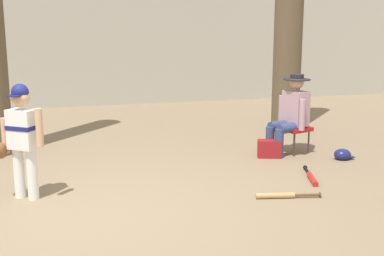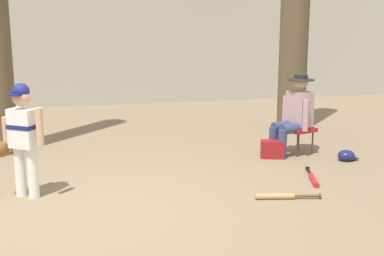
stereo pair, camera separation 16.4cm
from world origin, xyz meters
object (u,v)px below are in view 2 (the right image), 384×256
at_px(handbag_beside_stool, 272,149).
at_px(bat_red_barrel, 313,179).
at_px(folding_stool, 299,130).
at_px(bat_wood_tan, 280,196).
at_px(batting_helmet_navy, 346,156).
at_px(young_ballplayer, 22,133).
at_px(seated_spectator, 294,113).

bearing_deg(handbag_beside_stool, bat_red_barrel, -86.28).
bearing_deg(folding_stool, bat_wood_tan, -120.40).
bearing_deg(bat_wood_tan, batting_helmet_navy, 39.16).
height_order(young_ballplayer, bat_wood_tan, young_ballplayer).
bearing_deg(seated_spectator, handbag_beside_stool, -162.50).
height_order(folding_stool, handbag_beside_stool, folding_stool).
relative_size(folding_stool, batting_helmet_navy, 1.70).
bearing_deg(young_ballplayer, folding_stool, 15.27).
distance_m(folding_stool, batting_helmet_navy, 0.79).
distance_m(bat_wood_tan, batting_helmet_navy, 2.03).
distance_m(young_ballplayer, handbag_beside_stool, 3.56).
distance_m(folding_stool, handbag_beside_stool, 0.55).
height_order(young_ballplayer, batting_helmet_navy, young_ballplayer).
relative_size(young_ballplayer, seated_spectator, 1.09).
height_order(folding_stool, batting_helmet_navy, folding_stool).
height_order(young_ballplayer, seated_spectator, young_ballplayer).
height_order(seated_spectator, batting_helmet_navy, seated_spectator).
relative_size(folding_stool, bat_red_barrel, 0.70).
bearing_deg(bat_wood_tan, seated_spectator, 61.46).
xyz_separation_m(handbag_beside_stool, bat_wood_tan, (-0.59, -1.67, -0.10)).
height_order(handbag_beside_stool, bat_wood_tan, handbag_beside_stool).
height_order(young_ballplayer, bat_red_barrel, young_ballplayer).
height_order(seated_spectator, bat_wood_tan, seated_spectator).
height_order(bat_wood_tan, batting_helmet_navy, batting_helmet_navy).
height_order(folding_stool, bat_wood_tan, folding_stool).
bearing_deg(bat_wood_tan, folding_stool, 59.60).
xyz_separation_m(folding_stool, batting_helmet_navy, (0.51, -0.54, -0.29)).
bearing_deg(folding_stool, batting_helmet_navy, -46.66).
relative_size(folding_stool, seated_spectator, 0.42).
relative_size(seated_spectator, bat_red_barrel, 1.68).
relative_size(bat_red_barrel, batting_helmet_navy, 2.44).
xyz_separation_m(handbag_beside_stool, batting_helmet_navy, (0.98, -0.39, -0.06)).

